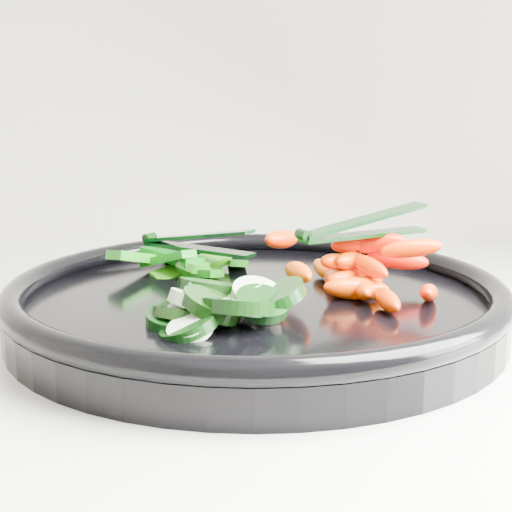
{
  "coord_description": "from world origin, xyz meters",
  "views": [
    {
      "loc": [
        -0.26,
        1.14,
        1.1
      ],
      "look_at": [
        -0.26,
        1.66,
        0.99
      ],
      "focal_mm": 50.0,
      "sensor_mm": 36.0,
      "label": 1
    }
  ],
  "objects": [
    {
      "name": "veggie_tray",
      "position": [
        -0.26,
        1.66,
        0.95
      ],
      "size": [
        0.42,
        0.42,
        0.04
      ],
      "color": "black",
      "rests_on": "counter"
    },
    {
      "name": "cucumber_pile",
      "position": [
        -0.29,
        1.6,
        0.96
      ],
      "size": [
        0.12,
        0.12,
        0.04
      ],
      "color": "black",
      "rests_on": "veggie_tray"
    },
    {
      "name": "carrot_pile",
      "position": [
        -0.18,
        1.68,
        0.97
      ],
      "size": [
        0.14,
        0.16,
        0.05
      ],
      "color": "#FF5900",
      "rests_on": "veggie_tray"
    },
    {
      "name": "pepper_pile",
      "position": [
        -0.33,
        1.74,
        0.96
      ],
      "size": [
        0.12,
        0.08,
        0.04
      ],
      "color": "#236709",
      "rests_on": "veggie_tray"
    },
    {
      "name": "tong_carrot",
      "position": [
        -0.18,
        1.68,
        1.0
      ],
      "size": [
        0.11,
        0.07,
        0.02
      ],
      "color": "black",
      "rests_on": "carrot_pile"
    },
    {
      "name": "tong_pepper",
      "position": [
        -0.32,
        1.74,
        0.98
      ],
      "size": [
        0.1,
        0.07,
        0.02
      ],
      "color": "black",
      "rests_on": "pepper_pile"
    }
  ]
}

